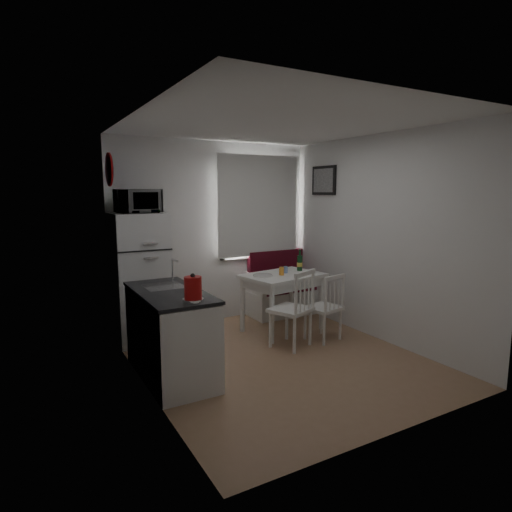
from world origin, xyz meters
The scene contains 22 objects.
floor centered at (0.00, 0.00, 0.00)m, with size 3.00×3.50×0.02m, color #A37A56.
ceiling centered at (0.00, 0.00, 2.60)m, with size 3.00×3.50×0.02m, color white.
wall_back centered at (0.00, 1.75, 1.30)m, with size 3.00×0.02×2.60m, color white.
wall_front centered at (0.00, -1.75, 1.30)m, with size 3.00×0.02×2.60m, color white.
wall_left centered at (-1.50, 0.00, 1.30)m, with size 0.02×3.50×2.60m, color white.
wall_right centered at (1.50, 0.00, 1.30)m, with size 0.02×3.50×2.60m, color white.
window centered at (0.70, 1.72, 1.62)m, with size 1.22×0.06×1.47m, color white.
curtain centered at (0.70, 1.65, 1.68)m, with size 1.35×0.02×1.50m, color white.
kitchen_counter centered at (-1.20, 0.16, 0.46)m, with size 0.62×1.32×1.16m.
wall_sign centered at (-1.47, 1.45, 2.15)m, with size 0.40×0.40×0.03m, color #1A289E.
picture_frame centered at (1.48, 1.10, 2.05)m, with size 0.04×0.52×0.42m, color black.
bench centered at (1.19, 1.51, 0.32)m, with size 1.37×0.53×0.98m.
dining_table centered at (0.60, 0.83, 0.70)m, with size 1.16×0.90×0.78m.
chair_left centered at (0.35, 0.16, 0.60)m, with size 0.59×0.59×0.52m.
chair_right centered at (0.85, 0.17, 0.53)m, with size 0.48×0.47×0.46m.
fridge centered at (-1.18, 1.40, 0.81)m, with size 0.65×0.65×1.63m, color white.
microwave centered at (-1.18, 1.35, 1.77)m, with size 0.52×0.35×0.29m, color white.
kettle centered at (-1.15, -0.38, 1.03)m, with size 0.19×0.19×0.25m, color #A90D0D.
wine_bottle centered at (0.95, 0.93, 0.94)m, with size 0.08×0.08×0.30m, color #133B1C, non-canonical shape.
drinking_glass_orange centered at (0.55, 0.78, 0.84)m, with size 0.07×0.07×0.11m, color orange.
drinking_glass_blue centered at (0.68, 0.88, 0.83)m, with size 0.06×0.06×0.09m, color #738FC5.
plate centered at (0.30, 0.85, 0.79)m, with size 0.26×0.26×0.02m, color white.
Camera 1 is at (-2.50, -3.93, 1.89)m, focal length 30.00 mm.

